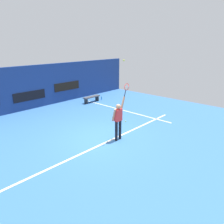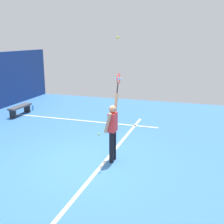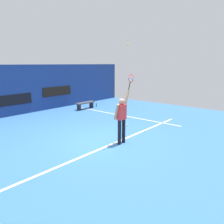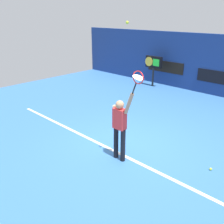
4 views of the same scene
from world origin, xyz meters
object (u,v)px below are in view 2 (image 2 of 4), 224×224
object	(u,v)px
tennis_ball	(118,38)
tennis_player	(113,128)
tennis_racket	(118,80)
court_bench	(20,108)
spare_ball	(99,134)
water_bottle	(33,108)

from	to	relation	value
tennis_ball	tennis_player	bearing A→B (deg)	164.21
tennis_racket	court_bench	distance (m)	6.80
tennis_player	spare_ball	world-z (taller)	tennis_player
spare_ball	court_bench	bearing A→B (deg)	71.37
tennis_player	water_bottle	world-z (taller)	tennis_player
spare_ball	tennis_racket	bearing A→B (deg)	-141.23
tennis_ball	court_bench	world-z (taller)	tennis_ball
tennis_player	tennis_ball	xyz separation A→B (m)	(0.24, -0.07, 2.53)
tennis_player	spare_ball	xyz separation A→B (m)	(2.04, 1.21, -0.98)
tennis_player	tennis_racket	bearing A→B (deg)	-0.46
tennis_ball	court_bench	distance (m)	7.43
tennis_ball	spare_ball	distance (m)	4.14
court_bench	water_bottle	distance (m)	1.06
tennis_player	tennis_racket	world-z (taller)	tennis_racket
tennis_player	water_bottle	distance (m)	7.42
tennis_ball	court_bench	xyz separation A→B (m)	(3.33, 5.81, -3.20)
tennis_racket	water_bottle	size ratio (longest dim) A/B	2.61
tennis_racket	tennis_ball	world-z (taller)	tennis_ball
tennis_racket	court_bench	size ratio (longest dim) A/B	0.45
water_bottle	spare_ball	xyz separation A→B (m)	(-2.56, -4.54, -0.09)
tennis_player	tennis_ball	world-z (taller)	tennis_ball
tennis_racket	water_bottle	distance (m)	7.39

